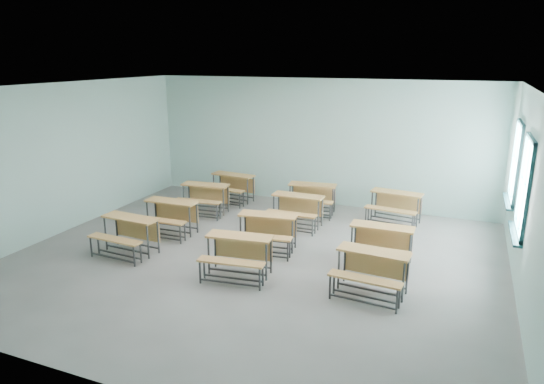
{
  "coord_description": "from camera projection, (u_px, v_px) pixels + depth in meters",
  "views": [
    {
      "loc": [
        3.54,
        -7.77,
        3.74
      ],
      "look_at": [
        -0.13,
        1.2,
        1.0
      ],
      "focal_mm": 32.0,
      "sensor_mm": 36.0,
      "label": 1
    }
  ],
  "objects": [
    {
      "name": "desk_unit_r0c0",
      "position": [
        127.0,
        230.0,
        9.37
      ],
      "size": [
        1.19,
        0.84,
        0.72
      ],
      "rotation": [
        0.0,
        0.0,
        -0.06
      ],
      "color": "#B78142",
      "rests_on": "ground"
    },
    {
      "name": "desk_unit_r3c2",
      "position": [
        395.0,
        203.0,
        11.09
      ],
      "size": [
        1.24,
        0.91,
        0.72
      ],
      "rotation": [
        0.0,
        0.0,
        -0.13
      ],
      "color": "#B78142",
      "rests_on": "ground"
    },
    {
      "name": "desk_unit_r1c1",
      "position": [
        267.0,
        227.0,
        9.53
      ],
      "size": [
        1.24,
        0.92,
        0.72
      ],
      "rotation": [
        0.0,
        0.0,
        0.14
      ],
      "color": "#B78142",
      "rests_on": "ground"
    },
    {
      "name": "desk_unit_r0c2",
      "position": [
        371.0,
        266.0,
        7.75
      ],
      "size": [
        1.21,
        0.86,
        0.72
      ],
      "rotation": [
        0.0,
        0.0,
        -0.08
      ],
      "color": "#B78142",
      "rests_on": "ground"
    },
    {
      "name": "desk_unit_r0c1",
      "position": [
        238.0,
        250.0,
        8.4
      ],
      "size": [
        1.24,
        0.91,
        0.72
      ],
      "rotation": [
        0.0,
        0.0,
        0.12
      ],
      "color": "#B78142",
      "rests_on": "ground"
    },
    {
      "name": "desk_unit_r1c0",
      "position": [
        169.0,
        212.0,
        10.42
      ],
      "size": [
        1.17,
        0.8,
        0.72
      ],
      "rotation": [
        0.0,
        0.0,
        0.02
      ],
      "color": "#B78142",
      "rests_on": "ground"
    },
    {
      "name": "room",
      "position": [
        258.0,
        178.0,
        8.79
      ],
      "size": [
        9.04,
        8.04,
        3.24
      ],
      "color": "gray",
      "rests_on": "ground"
    },
    {
      "name": "desk_unit_r1c2",
      "position": [
        381.0,
        240.0,
        8.88
      ],
      "size": [
        1.15,
        0.78,
        0.72
      ],
      "rotation": [
        0.0,
        0.0,
        0.01
      ],
      "color": "#B78142",
      "rests_on": "ground"
    },
    {
      "name": "desk_unit_r3c1",
      "position": [
        312.0,
        194.0,
        11.77
      ],
      "size": [
        1.23,
        0.9,
        0.72
      ],
      "rotation": [
        0.0,
        0.0,
        0.12
      ],
      "color": "#B78142",
      "rests_on": "ground"
    },
    {
      "name": "desk_unit_r2c0",
      "position": [
        204.0,
        194.0,
        11.76
      ],
      "size": [
        1.22,
        0.88,
        0.72
      ],
      "rotation": [
        0.0,
        0.0,
        0.09
      ],
      "color": "#B78142",
      "rests_on": "ground"
    },
    {
      "name": "desk_unit_r3c0",
      "position": [
        231.0,
        184.0,
        12.76
      ],
      "size": [
        1.22,
        0.88,
        0.72
      ],
      "rotation": [
        0.0,
        0.0,
        -0.1
      ],
      "color": "#B78142",
      "rests_on": "ground"
    },
    {
      "name": "desk_unit_r2c1",
      "position": [
        296.0,
        206.0,
        10.84
      ],
      "size": [
        1.15,
        0.77,
        0.72
      ],
      "rotation": [
        0.0,
        0.0,
        -0.0
      ],
      "color": "#B78142",
      "rests_on": "ground"
    }
  ]
}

